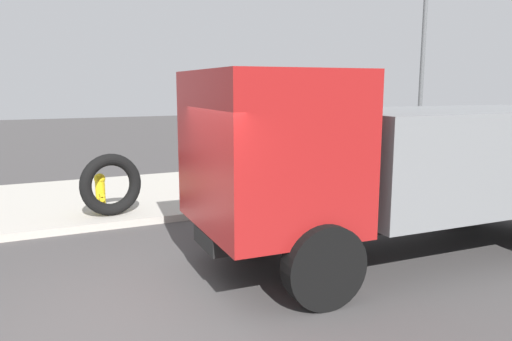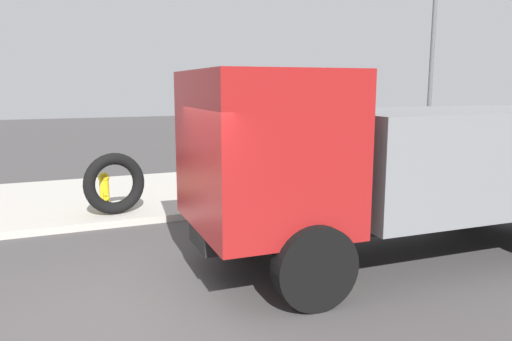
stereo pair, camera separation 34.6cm
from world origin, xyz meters
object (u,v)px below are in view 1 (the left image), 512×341
(stop_sign, at_px, (219,139))
(dump_truck_gray, at_px, (398,160))
(fire_hydrant, at_px, (100,192))
(loose_tire, at_px, (111,185))
(street_light_pole, at_px, (422,64))

(stop_sign, distance_m, dump_truck_gray, 4.46)
(fire_hydrant, height_order, loose_tire, loose_tire)
(street_light_pole, bearing_deg, dump_truck_gray, -135.92)
(loose_tire, height_order, street_light_pole, street_light_pole)
(loose_tire, relative_size, stop_sign, 0.61)
(fire_hydrant, relative_size, dump_truck_gray, 0.12)
(stop_sign, height_order, street_light_pole, street_light_pole)
(stop_sign, bearing_deg, loose_tire, -176.32)
(dump_truck_gray, bearing_deg, street_light_pole, 44.08)
(stop_sign, distance_m, street_light_pole, 6.48)
(stop_sign, relative_size, dump_truck_gray, 0.30)
(stop_sign, xyz_separation_m, street_light_pole, (6.22, 0.37, 1.79))
(dump_truck_gray, distance_m, street_light_pole, 6.80)
(dump_truck_gray, height_order, street_light_pole, street_light_pole)
(dump_truck_gray, xyz_separation_m, street_light_pole, (4.71, 4.56, 1.78))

